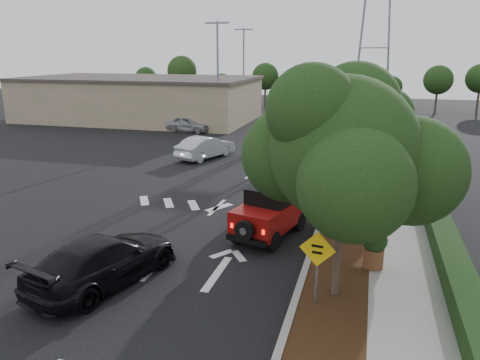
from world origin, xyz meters
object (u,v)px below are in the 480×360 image
at_px(black_suv_oncoming, 104,260).
at_px(speed_hump_sign, 317,258).
at_px(red_jeep, 272,211).
at_px(silver_suv_ahead, 298,185).

xyz_separation_m(black_suv_oncoming, speed_hump_sign, (6.13, 0.28, 0.70)).
bearing_deg(black_suv_oncoming, red_jeep, -112.88).
height_order(red_jeep, speed_hump_sign, speed_hump_sign).
bearing_deg(speed_hump_sign, red_jeep, 121.19).
bearing_deg(silver_suv_ahead, black_suv_oncoming, -108.87).
relative_size(red_jeep, silver_suv_ahead, 0.82).
relative_size(red_jeep, black_suv_oncoming, 0.77).
bearing_deg(silver_suv_ahead, speed_hump_sign, -74.05).
bearing_deg(red_jeep, silver_suv_ahead, 102.01).
bearing_deg(red_jeep, black_suv_oncoming, -113.52).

